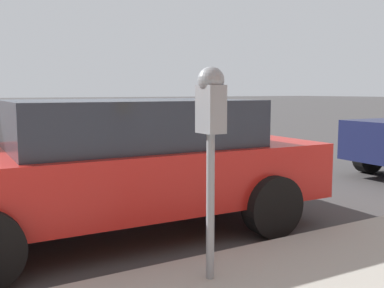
% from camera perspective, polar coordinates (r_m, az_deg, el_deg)
% --- Properties ---
extents(ground_plane, '(220.00, 220.00, 0.00)m').
position_cam_1_polar(ground_plane, '(5.69, -14.82, -8.70)').
color(ground_plane, '#3D3A3A').
extents(parking_meter, '(0.21, 0.19, 1.54)m').
position_cam_1_polar(parking_meter, '(3.18, 2.39, 3.26)').
color(parking_meter, gray).
rests_on(parking_meter, sidewalk).
extents(car_red, '(2.22, 4.44, 1.40)m').
position_cam_1_polar(car_red, '(4.82, -9.36, -2.21)').
color(car_red, '#B21E19').
rests_on(car_red, ground_plane).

